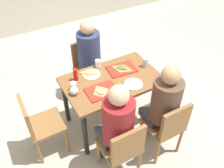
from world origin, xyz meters
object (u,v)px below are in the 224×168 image
at_px(tray_red_far, 122,69).
at_px(paper_plate_near_edge, 133,84).
at_px(condiment_bottle, 76,75).
at_px(foil_bundle, 74,91).
at_px(plastic_cup_b, 128,91).
at_px(person_in_brown_jacket, 163,103).
at_px(pizza_slice_c, 90,73).
at_px(pizza_slice_a, 101,91).
at_px(pizza_slice_b, 122,68).
at_px(paper_plate_center, 92,74).
at_px(chair_near_right, 168,126).
at_px(person_in_red, 116,123).
at_px(soda_can, 145,63).
at_px(main_table, 112,86).
at_px(chair_near_left, 123,148).
at_px(tray_red_near, 102,91).
at_px(person_far_side, 90,55).
at_px(plastic_cup_a, 98,63).
at_px(chair_far_side, 87,64).
at_px(chair_left_end, 38,123).
at_px(plastic_cup_c, 74,86).

relative_size(tray_red_far, paper_plate_near_edge, 1.64).
relative_size(condiment_bottle, foil_bundle, 1.60).
distance_m(plastic_cup_b, condiment_bottle, 0.67).
xyz_separation_m(person_in_brown_jacket, foil_bundle, (-0.80, 0.60, 0.06)).
xyz_separation_m(paper_plate_near_edge, pizza_slice_c, (-0.37, 0.44, 0.01)).
distance_m(person_in_brown_jacket, tray_red_far, 0.74).
bearing_deg(foil_bundle, pizza_slice_a, -25.08).
distance_m(pizza_slice_b, pizza_slice_c, 0.42).
bearing_deg(paper_plate_center, person_in_brown_jacket, -60.05).
height_order(chair_near_right, paper_plate_center, chair_near_right).
distance_m(person_in_red, soda_can, 1.03).
relative_size(pizza_slice_c, condiment_bottle, 1.47).
height_order(main_table, soda_can, soda_can).
distance_m(person_in_brown_jacket, paper_plate_near_edge, 0.43).
relative_size(chair_near_left, paper_plate_near_edge, 3.89).
bearing_deg(condiment_bottle, chair_near_left, -84.73).
height_order(tray_red_near, condiment_bottle, condiment_bottle).
height_order(pizza_slice_a, plastic_cup_b, plastic_cup_b).
bearing_deg(paper_plate_near_edge, person_far_side, 102.19).
xyz_separation_m(chair_near_left, person_far_side, (0.30, 1.38, 0.25)).
height_order(plastic_cup_b, soda_can, soda_can).
xyz_separation_m(tray_red_near, plastic_cup_a, (0.18, 0.45, 0.04)).
distance_m(chair_far_side, tray_red_near, 0.95).
bearing_deg(person_in_red, condiment_bottle, 96.17).
bearing_deg(pizza_slice_b, plastic_cup_a, 139.24).
bearing_deg(paper_plate_center, chair_far_side, 72.13).
bearing_deg(soda_can, person_far_side, 130.09).
distance_m(chair_near_left, person_far_side, 1.43).
relative_size(person_in_red, foil_bundle, 12.67).
bearing_deg(plastic_cup_b, person_in_brown_jacket, -48.29).
bearing_deg(soda_can, chair_left_end, -179.28).
xyz_separation_m(chair_near_left, person_in_red, (0.00, 0.14, 0.25)).
relative_size(chair_near_left, chair_far_side, 1.00).
xyz_separation_m(chair_near_left, paper_plate_center, (0.12, 0.96, 0.26)).
relative_size(paper_plate_near_edge, pizza_slice_b, 0.92).
bearing_deg(chair_left_end, person_far_side, 32.31).
distance_m(chair_left_end, condiment_bottle, 0.71).
relative_size(chair_near_left, pizza_slice_c, 3.65).
height_order(chair_far_side, pizza_slice_a, chair_far_side).
xyz_separation_m(pizza_slice_a, soda_can, (0.73, 0.17, 0.04)).
bearing_deg(tray_red_near, paper_plate_near_edge, -10.99).
height_order(person_in_brown_jacket, soda_can, person_in_brown_jacket).
height_order(chair_near_right, pizza_slice_c, chair_near_right).
distance_m(paper_plate_center, paper_plate_near_edge, 0.54).
distance_m(chair_left_end, paper_plate_center, 0.87).
xyz_separation_m(main_table, tray_red_far, (0.21, 0.11, 0.11)).
bearing_deg(paper_plate_center, pizza_slice_a, -97.97).
height_order(chair_far_side, plastic_cup_c, plastic_cup_c).
xyz_separation_m(tray_red_near, tray_red_far, (0.42, 0.24, 0.00)).
height_order(chair_left_end, person_in_red, person_in_red).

